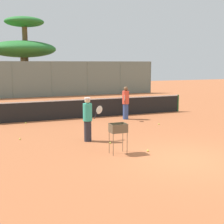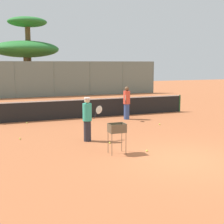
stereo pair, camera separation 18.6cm
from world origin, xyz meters
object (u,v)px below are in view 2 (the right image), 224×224
at_px(ball_cart, 117,130).
at_px(player_white_outfit, 127,103).
at_px(parked_car, 66,86).
at_px(tennis_net, 96,107).
at_px(player_red_cap, 87,119).

bearing_deg(ball_cart, player_white_outfit, 63.04).
distance_m(player_white_outfit, parked_car, 16.46).
distance_m(tennis_net, player_white_outfit, 1.90).
relative_size(player_red_cap, ball_cart, 1.66).
xyz_separation_m(player_white_outfit, parked_car, (0.51, 16.45, -0.26)).
bearing_deg(player_red_cap, parked_car, 67.49).
relative_size(tennis_net, ball_cart, 10.87).
relative_size(player_white_outfit, player_red_cap, 1.03).
bearing_deg(ball_cart, tennis_net, 77.00).
xyz_separation_m(player_white_outfit, player_red_cap, (-3.43, -3.90, -0.02)).
bearing_deg(player_white_outfit, player_red_cap, -10.43).
xyz_separation_m(tennis_net, player_red_cap, (-2.08, -5.17, 0.34)).
distance_m(tennis_net, ball_cart, 7.40).
distance_m(player_white_outfit, ball_cart, 6.65).
distance_m(tennis_net, player_red_cap, 5.59).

